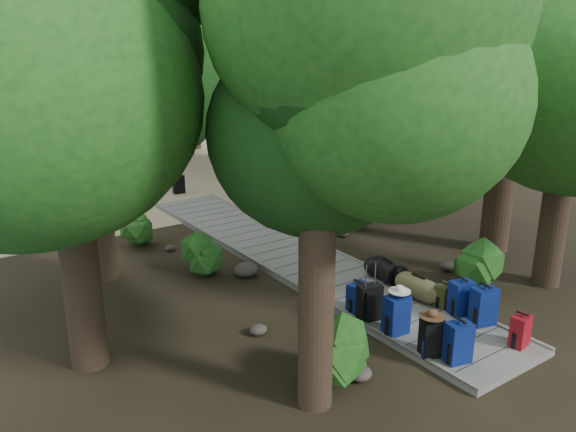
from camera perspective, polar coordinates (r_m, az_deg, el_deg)
ground at (r=12.64m, az=3.12°, el=-5.73°), size 120.00×120.00×0.00m
sand_beach at (r=26.61m, az=-18.69°, el=5.59°), size 40.00×22.00×0.02m
boardwalk at (r=13.35m, az=0.47°, el=-4.14°), size 2.00×12.00×0.12m
backpack_left_a at (r=9.31m, az=16.94°, el=-11.99°), size 0.44×0.36×0.73m
backpack_left_b at (r=9.38m, az=14.45°, el=-11.73°), size 0.44×0.38×0.68m
backpack_left_c at (r=9.88m, az=10.94°, el=-9.63°), size 0.43×0.32×0.77m
backpack_left_d at (r=10.58m, az=7.19°, el=-8.07°), size 0.41×0.31×0.60m
backpack_right_a at (r=10.12m, az=22.55°, el=-10.58°), size 0.36×0.28×0.59m
backpack_right_b at (r=10.59m, az=19.28°, el=-8.47°), size 0.48×0.39×0.76m
backpack_right_c at (r=10.86m, az=17.20°, el=-7.76°), size 0.47×0.39×0.70m
backpack_right_d at (r=11.11m, az=15.51°, el=-7.66°), size 0.36×0.29×0.48m
duffel_right_khaki at (r=11.34m, az=13.02°, el=-7.07°), size 0.44×0.65×0.43m
duffel_right_black at (r=12.03m, az=9.99°, el=-5.45°), size 0.54×0.75×0.43m
suitcase_on_boardwalk at (r=10.28m, az=8.26°, el=-8.68°), size 0.48×0.33×0.67m
lone_suitcase_on_sand at (r=19.46m, az=-11.05°, el=3.17°), size 0.40×0.25×0.61m
hat_brown at (r=9.20m, az=14.44°, el=-9.52°), size 0.41×0.41×0.12m
hat_white at (r=9.73m, az=11.29°, el=-7.18°), size 0.38×0.38×0.13m
kayak at (r=20.51m, az=-22.59°, el=2.47°), size 1.37×3.39×0.33m
sun_lounger at (r=21.94m, az=-5.52°, el=4.92°), size 0.72×1.82×0.57m
tree_right_a at (r=12.33m, az=26.90°, el=10.97°), size 4.76×4.76×7.93m
tree_right_b at (r=14.06m, az=22.13°, el=15.84°), size 5.47×5.47×9.77m
tree_right_c at (r=15.88m, az=8.58°, el=14.15°), size 4.78×4.78×8.27m
tree_right_d at (r=18.48m, az=9.54°, el=20.40°), size 6.59×6.59×12.07m
tree_right_e at (r=20.01m, az=-0.93°, el=15.85°), size 4.97×4.97×8.94m
tree_right_f at (r=23.14m, az=1.00°, el=18.53°), size 6.15×6.15×10.97m
tree_left_a at (r=7.01m, az=3.12°, el=5.72°), size 4.22×4.22×7.03m
tree_left_b at (r=8.52m, az=-22.07°, el=10.39°), size 4.53×4.53×8.16m
tree_left_c at (r=12.04m, az=-19.73°, el=11.55°), size 4.53×4.53×7.87m
tree_back_a at (r=24.14m, az=-22.19°, el=13.60°), size 4.56×4.56×7.89m
tree_back_b at (r=26.69m, az=-16.76°, el=15.43°), size 4.99×4.99×8.90m
tree_back_c at (r=27.55m, az=-9.99°, el=16.82°), size 5.44×5.44×9.79m
palm_right_a at (r=18.05m, az=1.22°, el=13.81°), size 4.54×4.54×7.74m
palm_right_b at (r=23.71m, az=-3.46°, el=14.32°), size 3.90×3.90×7.54m
palm_right_c at (r=24.15m, az=-12.94°, el=13.96°), size 4.73×4.73×7.52m
palm_left_a at (r=15.49m, az=-25.15°, el=9.92°), size 4.26×4.26×6.78m
rock_left_a at (r=8.91m, az=7.34°, el=-15.58°), size 0.38×0.34×0.21m
rock_left_b at (r=10.06m, az=-3.06°, el=-11.45°), size 0.33×0.29×0.18m
rock_left_c at (r=12.41m, az=-4.28°, el=-5.45°), size 0.54×0.49×0.30m
rock_left_d at (r=14.17m, az=-11.91°, el=-3.20°), size 0.26×0.23×0.14m
rock_right_a at (r=11.70m, az=19.21°, el=-8.01°), size 0.43×0.39×0.24m
rock_right_b at (r=13.17m, az=16.19°, el=-4.84°), size 0.48×0.43×0.26m
rock_right_c at (r=14.92m, az=5.58°, el=-1.75°), size 0.36×0.33×0.20m
rock_right_d at (r=17.22m, az=3.04°, el=1.06°), size 0.56×0.50×0.31m
shrub_left_a at (r=8.68m, az=4.41°, el=-13.31°), size 1.13×1.13×1.02m
shrub_left_b at (r=12.58m, az=-8.58°, el=-4.02°), size 0.90×0.90×0.81m
shrub_left_c at (r=14.77m, az=-15.00°, el=-0.99°), size 1.02×1.02×0.92m
shrub_right_a at (r=12.28m, az=18.34°, el=-4.98°), size 1.03×1.03×0.93m
shrub_right_b at (r=15.66m, az=7.56°, el=0.78°), size 1.20×1.20×1.08m
shrub_right_c at (r=18.27m, az=-2.97°, el=2.62°), size 0.76×0.76×0.68m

